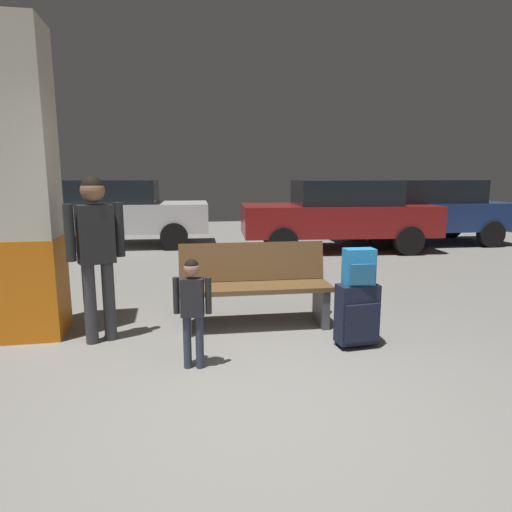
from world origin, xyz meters
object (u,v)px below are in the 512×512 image
bench (255,286)px  child (192,302)px  suitcase (357,314)px  parked_car_side (423,210)px  structural_pillar (24,187)px  adult (96,242)px  parked_car_near (339,213)px  backpack_bright (359,267)px  parked_car_far (116,211)px

bench → child: size_ratio=1.73×
suitcase → parked_car_side: 7.29m
structural_pillar → suitcase: (3.08, -0.92, -1.18)m
bench → child: bearing=-126.0°
structural_pillar → adult: structural_pillar is taller
parked_car_near → child: bearing=-121.6°
adult → bench: bearing=6.7°
structural_pillar → adult: bearing=-25.5°
child → suitcase: bearing=6.9°
structural_pillar → child: 2.11m
adult → parked_car_near: size_ratio=0.38×
backpack_bright → child: backpack_bright is taller
parked_car_side → parked_car_near: size_ratio=0.98×
structural_pillar → parked_car_far: structural_pillar is taller
suitcase → child: bearing=-173.1°
parked_car_far → adult: bearing=-85.1°
bench → parked_car_side: 7.22m
backpack_bright → adult: (-2.40, 0.60, 0.22)m
structural_pillar → suitcase: structural_pillar is taller
backpack_bright → structural_pillar: bearing=163.3°
structural_pillar → backpack_bright: 3.29m
child → structural_pillar: bearing=144.1°
bench → backpack_bright: (0.84, -0.79, 0.33)m
child → adult: (-0.86, 0.79, 0.41)m
suitcase → parked_car_far: 7.50m
child → parked_car_far: size_ratio=0.22×
bench → backpack_bright: 1.19m
parked_car_near → backpack_bright: bearing=-109.3°
child → adult: bearing=137.4°
backpack_bright → bench: bearing=136.8°
backpack_bright → adult: bearing=165.9°
bench → adult: 1.67m
suitcase → parked_car_side: size_ratio=0.15×
bench → suitcase: (0.84, -0.79, -0.12)m
adult → parked_car_near: 6.43m
parked_car_far → parked_car_side: bearing=-7.6°
structural_pillar → parked_car_near: (4.97, 4.47, -0.69)m
structural_pillar → parked_car_side: size_ratio=0.72×
suitcase → backpack_bright: backpack_bright is taller
structural_pillar → child: structural_pillar is taller
parked_car_side → structural_pillar: bearing=-145.5°
backpack_bright → parked_car_far: 7.49m
parked_car_far → backpack_bright: bearing=-66.9°
parked_car_far → bench: bearing=-70.9°
structural_pillar → parked_car_near: 6.72m
backpack_bright → parked_car_near: bearing=70.7°
adult → parked_car_side: 8.50m
structural_pillar → parked_car_side: (7.30, 5.01, -0.69)m
child → parked_car_near: 6.55m
adult → parked_car_side: bearing=38.9°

